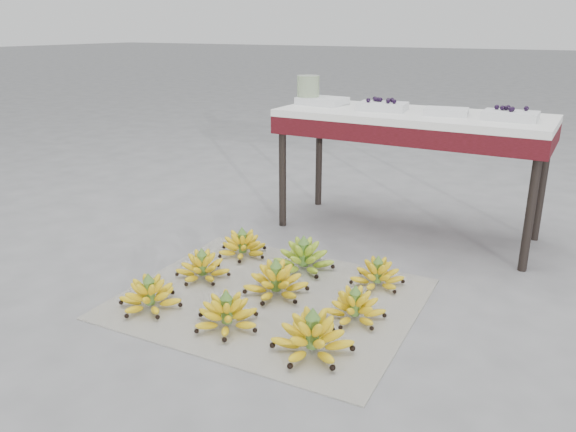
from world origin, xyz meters
The scene contains 17 objects.
ground centered at (0.00, 0.00, 0.00)m, with size 60.00×60.00×0.00m, color slate.
newspaper_mat centered at (-0.11, -0.07, 0.00)m, with size 1.25×1.05×0.01m, color white.
bunch_front_left centered at (-0.51, -0.40, 0.06)m, with size 0.27×0.27×0.16m.
bunch_front_center centered at (-0.13, -0.37, 0.06)m, with size 0.31×0.31×0.16m.
bunch_front_right centered at (0.25, -0.37, 0.07)m, with size 0.33×0.33×0.18m.
bunch_mid_left centered at (-0.49, -0.04, 0.06)m, with size 0.33×0.33×0.15m.
bunch_mid_center centered at (-0.10, -0.02, 0.07)m, with size 0.34×0.34×0.18m.
bunch_mid_right centered at (0.29, -0.06, 0.06)m, with size 0.32×0.32×0.15m.
bunch_back_left centered at (-0.48, 0.28, 0.06)m, with size 0.33×0.33×0.16m.
bunch_back_center centered at (-0.12, 0.28, 0.07)m, with size 0.34×0.34×0.18m.
bunch_back_right centered at (0.26, 0.28, 0.06)m, with size 0.27×0.27×0.15m.
vendor_table centered at (0.14, 1.05, 0.62)m, with size 1.46×0.58×0.70m.
tray_far_left centered at (-0.42, 1.08, 0.72)m, with size 0.29×0.22×0.04m.
tray_left centered at (-0.03, 1.04, 0.73)m, with size 0.28×0.22×0.07m.
tray_right centered at (0.33, 1.03, 0.72)m, with size 0.24×0.19×0.04m.
tray_far_right centered at (0.65, 1.02, 0.72)m, with size 0.26×0.19×0.07m.
glass_jar centered at (-0.51, 1.06, 0.79)m, with size 0.13×0.13×0.17m, color beige.
Camera 1 is at (1.05, -1.98, 1.15)m, focal length 35.00 mm.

